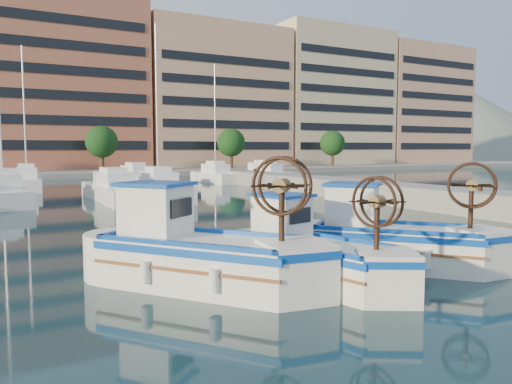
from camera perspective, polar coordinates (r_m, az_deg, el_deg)
ground at (r=14.52m, az=11.85°, el=-8.50°), size 300.00×300.00×0.00m
quay at (r=29.18m, az=21.06°, el=-0.77°), size 3.00×60.00×1.20m
waterfront at (r=78.33m, az=-15.28°, el=10.49°), size 180.00×40.00×25.60m
hill_east at (r=191.96m, az=22.28°, el=3.62°), size 160.00×160.00×50.00m
yacht_marina at (r=38.49m, az=-19.46°, el=0.49°), size 37.40×23.82×11.50m
fishing_boat_a at (r=12.25m, az=-6.73°, el=-6.72°), size 4.61×5.16×3.20m
fishing_boat_b at (r=12.66m, az=6.33°, el=-6.90°), size 2.80×4.56×2.76m
fishing_boat_c at (r=14.76m, az=15.19°, el=-5.07°), size 4.47×4.76×3.00m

